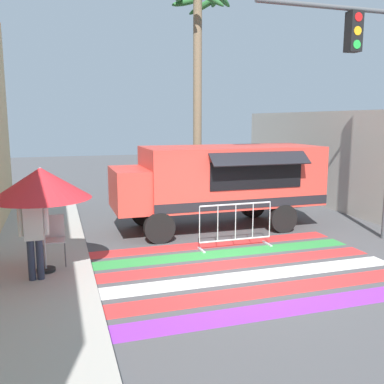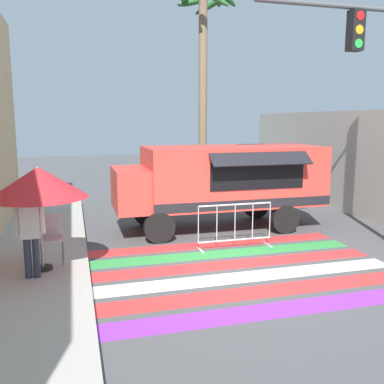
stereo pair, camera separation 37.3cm
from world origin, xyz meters
The scene contains 10 objects.
ground_plane centered at (0.00, 0.00, 0.00)m, with size 60.00×60.00×0.00m, color #4C4C4F.
concrete_wall_right centered at (5.52, 3.00, 1.67)m, with size 0.20×16.00×3.35m.
crosswalk_painted centered at (0.00, -0.08, 0.00)m, with size 6.40×4.36×0.01m.
food_truck centered at (0.68, 3.29, 1.44)m, with size 5.79×2.53×2.33m.
traffic_signal_pole centered at (3.74, 0.97, 4.07)m, with size 4.02×0.29×6.04m.
patio_umbrella centered at (-3.85, 0.65, 1.87)m, with size 1.86×1.86×2.04m.
folding_chair centered at (-3.68, 1.10, 0.75)m, with size 0.43×0.43×1.00m.
vendor_person centered at (-4.01, 0.25, 1.06)m, with size 0.53×0.21×1.62m.
barricade_front centered at (0.48, 1.42, 0.53)m, with size 1.85×0.44×1.09m.
palm_tree centered at (1.48, 7.29, 5.63)m, with size 2.36×2.46×7.78m.
Camera 1 is at (-3.55, -7.79, 3.05)m, focal length 40.00 mm.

